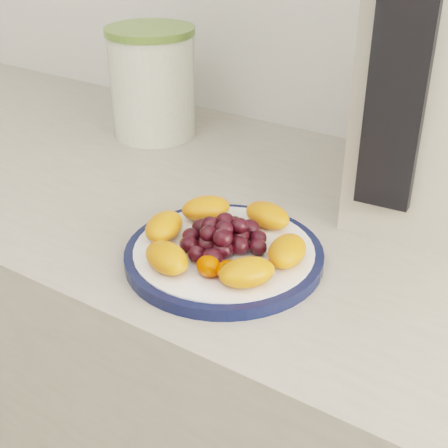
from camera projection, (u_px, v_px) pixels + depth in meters
The scene contains 7 objects.
counter at pixel (267, 442), 1.07m from camera, with size 3.50×0.60×0.90m, color #A89F8F.
plate_rim at pixel (224, 255), 0.74m from camera, with size 0.24×0.24×0.01m, color #0C1435.
plate_face at pixel (224, 255), 0.74m from camera, with size 0.21×0.21×0.02m, color white.
canister at pixel (153, 86), 1.07m from camera, with size 0.14×0.14×0.17m, color #496114.
canister_lid at pixel (150, 31), 1.02m from camera, with size 0.15×0.15×0.01m, color #5B7835.
appliance_panel at pixel (397, 90), 0.69m from camera, with size 0.06×0.02×0.28m, color black.
fruit_plate at pixel (222, 238), 0.73m from camera, with size 0.20×0.20×0.04m.
Camera 1 is at (0.35, 0.53, 1.30)m, focal length 50.00 mm.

